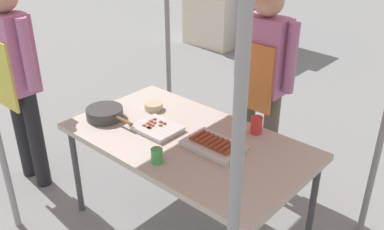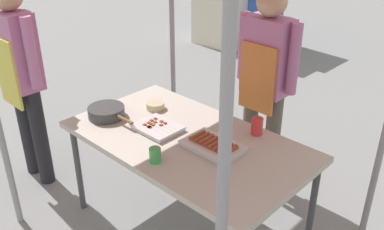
# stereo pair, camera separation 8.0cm
# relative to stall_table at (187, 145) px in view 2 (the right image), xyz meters

# --- Properties ---
(ground_plane) EXTENTS (18.00, 18.00, 0.00)m
(ground_plane) POSITION_rel_stall_table_xyz_m (0.00, 0.00, -0.70)
(ground_plane) COLOR slate
(stall_table) EXTENTS (1.60, 0.90, 0.75)m
(stall_table) POSITION_rel_stall_table_xyz_m (0.00, 0.00, 0.00)
(stall_table) COLOR #B7B2A8
(stall_table) RESTS_ON ground
(tray_grilled_sausages) EXTENTS (0.37, 0.25, 0.05)m
(tray_grilled_sausages) POSITION_rel_stall_table_xyz_m (0.20, 0.02, 0.08)
(tray_grilled_sausages) COLOR silver
(tray_grilled_sausages) RESTS_ON stall_table
(tray_meat_skewers) EXTENTS (0.30, 0.24, 0.04)m
(tray_meat_skewers) POSITION_rel_stall_table_xyz_m (-0.22, -0.05, 0.07)
(tray_meat_skewers) COLOR silver
(tray_meat_skewers) RESTS_ON stall_table
(cooking_wok) EXTENTS (0.42, 0.26, 0.08)m
(cooking_wok) POSITION_rel_stall_table_xyz_m (-0.62, -0.17, 0.09)
(cooking_wok) COLOR #38383A
(cooking_wok) RESTS_ON stall_table
(condiment_bowl) EXTENTS (0.14, 0.14, 0.05)m
(condiment_bowl) POSITION_rel_stall_table_xyz_m (-0.47, 0.15, 0.08)
(condiment_bowl) COLOR #BFB28C
(condiment_bowl) RESTS_ON stall_table
(drink_cup_near_edge) EXTENTS (0.07, 0.07, 0.09)m
(drink_cup_near_edge) POSITION_rel_stall_table_xyz_m (0.06, -0.33, 0.10)
(drink_cup_near_edge) COLOR #3F994C
(drink_cup_near_edge) RESTS_ON stall_table
(drink_cup_by_wok) EXTENTS (0.08, 0.08, 0.12)m
(drink_cup_by_wok) POSITION_rel_stall_table_xyz_m (0.30, 0.36, 0.11)
(drink_cup_by_wok) COLOR red
(drink_cup_by_wok) RESTS_ON stall_table
(vendor_woman) EXTENTS (0.52, 0.23, 1.61)m
(vendor_woman) POSITION_rel_stall_table_xyz_m (0.02, 0.83, 0.26)
(vendor_woman) COLOR #595147
(vendor_woman) RESTS_ON ground
(customer_nearby) EXTENTS (0.52, 0.23, 1.64)m
(customer_nearby) POSITION_rel_stall_table_xyz_m (-1.37, -0.40, 0.28)
(customer_nearby) COLOR black
(customer_nearby) RESTS_ON ground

